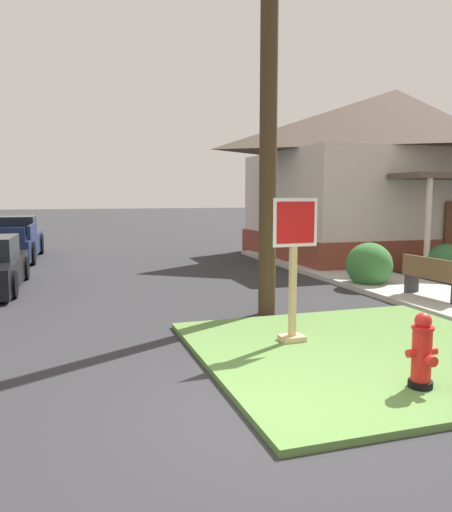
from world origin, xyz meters
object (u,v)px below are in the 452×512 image
pickup_truck_navy (8,242)px  street_bench (432,276)px  manhole_cover (229,342)px  stop_sign (293,273)px  utility_pole (270,0)px  fire_hydrant (422,353)px

pickup_truck_navy → street_bench: pickup_truck_navy is taller
manhole_cover → street_bench: street_bench is taller
stop_sign → utility_pole: (0.42, 2.03, 4.56)m
fire_hydrant → pickup_truck_navy: (-5.66, 14.45, 0.13)m
manhole_cover → street_bench: (4.87, 1.38, 0.58)m
pickup_truck_navy → fire_hydrant: bearing=-68.6°
stop_sign → street_bench: size_ratio=1.44×
stop_sign → manhole_cover: 1.46m
fire_hydrant → stop_sign: bearing=105.7°
fire_hydrant → utility_pole: bearing=92.5°
utility_pole → street_bench: bearing=-2.6°
stop_sign → pickup_truck_navy: (-5.07, 12.33, -0.48)m
manhole_cover → street_bench: 5.09m
stop_sign → pickup_truck_navy: bearing=112.3°
stop_sign → pickup_truck_navy: stop_sign is taller
stop_sign → street_bench: bearing=24.8°
manhole_cover → pickup_truck_navy: pickup_truck_navy is taller
pickup_truck_navy → utility_pole: size_ratio=0.50×
stop_sign → street_bench: (4.04, 1.86, -0.52)m
pickup_truck_navy → street_bench: bearing=-49.0°
stop_sign → pickup_truck_navy: 13.34m
fire_hydrant → pickup_truck_navy: size_ratio=0.16×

